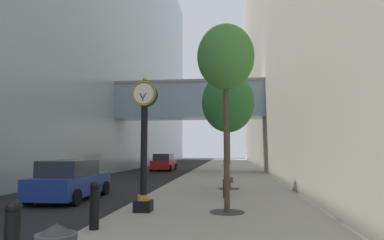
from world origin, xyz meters
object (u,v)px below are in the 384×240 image
at_px(car_red_near, 164,162).
at_px(bollard_second, 95,204).
at_px(street_tree_near, 226,59).
at_px(pedestrian_walking, 226,177).
at_px(car_blue_mid, 70,181).
at_px(street_clock, 144,137).
at_px(street_tree_mid_near, 228,103).
at_px(bollard_nearest, 12,237).

bearing_deg(car_red_near, bollard_second, -82.44).
relative_size(street_tree_near, car_red_near, 1.41).
distance_m(pedestrian_walking, car_blue_mid, 6.59).
bearing_deg(bollard_second, street_clock, 76.72).
bearing_deg(street_tree_mid_near, street_clock, -112.02).
bearing_deg(street_clock, car_blue_mid, 142.77).
bearing_deg(bollard_second, bollard_nearest, -90.00).
xyz_separation_m(street_clock, bollard_second, (-0.59, -2.50, -1.78)).
bearing_deg(pedestrian_walking, car_red_near, 108.58).
bearing_deg(car_red_near, street_tree_near, -73.75).
height_order(bollard_second, car_blue_mid, car_blue_mid).
distance_m(street_tree_mid_near, car_red_near, 18.10).
bearing_deg(street_tree_near, car_red_near, 106.25).
relative_size(street_clock, car_red_near, 1.01).
distance_m(car_red_near, car_blue_mid, 20.02).
xyz_separation_m(bollard_nearest, pedestrian_walking, (3.19, 9.17, 0.22)).
distance_m(street_tree_mid_near, pedestrian_walking, 4.76).
bearing_deg(bollard_second, street_tree_mid_near, 70.29).
distance_m(bollard_nearest, street_tree_near, 8.03).
height_order(street_tree_near, car_red_near, street_tree_near).
bearing_deg(street_tree_mid_near, bollard_nearest, -104.83).
bearing_deg(bollard_second, street_tree_near, 39.44).
bearing_deg(street_clock, bollard_second, -103.28).
height_order(bollard_nearest, street_tree_mid_near, street_tree_mid_near).
relative_size(bollard_second, pedestrian_walking, 0.75).
distance_m(bollard_second, car_red_near, 25.76).
height_order(street_clock, street_tree_near, street_tree_near).
bearing_deg(bollard_nearest, pedestrian_walking, 70.82).
bearing_deg(street_tree_near, street_clock, -176.04).
height_order(bollard_second, street_tree_near, street_tree_near).
height_order(street_tree_mid_near, car_red_near, street_tree_mid_near).
relative_size(street_tree_mid_near, car_red_near, 1.38).
distance_m(street_tree_near, car_blue_mid, 8.41).
relative_size(pedestrian_walking, car_blue_mid, 0.35).
bearing_deg(bollard_nearest, car_blue_mid, 111.15).
bearing_deg(bollard_second, car_blue_mid, 121.48).
xyz_separation_m(car_red_near, car_blue_mid, (0.01, -20.02, -0.01)).
height_order(bollard_second, pedestrian_walking, pedestrian_walking).
bearing_deg(street_tree_near, pedestrian_walking, 91.37).
bearing_deg(bollard_nearest, street_tree_mid_near, 75.17).
distance_m(street_tree_near, car_red_near, 24.18).
height_order(street_tree_mid_near, car_blue_mid, street_tree_mid_near).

